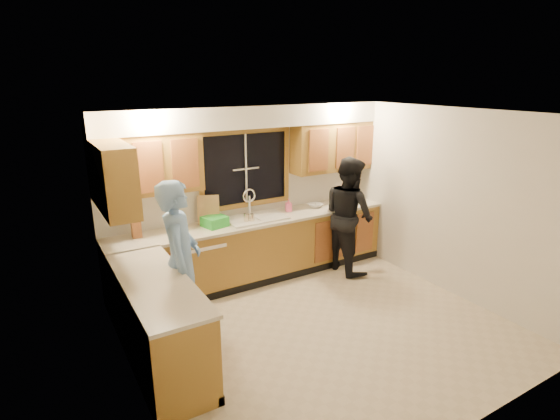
# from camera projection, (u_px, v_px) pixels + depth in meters

# --- Properties ---
(floor) EXTENTS (4.20, 4.20, 0.00)m
(floor) POSITION_uv_depth(u_px,v_px,m) (320.00, 328.00, 5.19)
(floor) COLOR #C6B498
(floor) RESTS_ON ground
(ceiling) EXTENTS (4.20, 4.20, 0.00)m
(ceiling) POSITION_uv_depth(u_px,v_px,m) (326.00, 114.00, 4.46)
(ceiling) COLOR white
(wall_back) EXTENTS (4.20, 0.00, 4.20)m
(wall_back) POSITION_uv_depth(u_px,v_px,m) (246.00, 192.00, 6.39)
(wall_back) COLOR silver
(wall_back) RESTS_ON ground
(wall_left) EXTENTS (0.00, 3.80, 3.80)m
(wall_left) POSITION_uv_depth(u_px,v_px,m) (127.00, 270.00, 3.80)
(wall_left) COLOR silver
(wall_left) RESTS_ON ground
(wall_right) EXTENTS (0.00, 3.80, 3.80)m
(wall_right) POSITION_uv_depth(u_px,v_px,m) (449.00, 202.00, 5.86)
(wall_right) COLOR silver
(wall_right) RESTS_ON ground
(base_cabinets_back) EXTENTS (4.20, 0.60, 0.88)m
(base_cabinets_back) POSITION_uv_depth(u_px,v_px,m) (256.00, 250.00, 6.38)
(base_cabinets_back) COLOR #A77930
(base_cabinets_back) RESTS_ON ground
(base_cabinets_left) EXTENTS (0.60, 1.90, 0.88)m
(base_cabinets_left) POSITION_uv_depth(u_px,v_px,m) (158.00, 324.00, 4.47)
(base_cabinets_left) COLOR #A77930
(base_cabinets_left) RESTS_ON ground
(countertop_back) EXTENTS (4.20, 0.63, 0.04)m
(countertop_back) POSITION_uv_depth(u_px,v_px,m) (256.00, 220.00, 6.23)
(countertop_back) COLOR beige
(countertop_back) RESTS_ON base_cabinets_back
(countertop_left) EXTENTS (0.63, 1.90, 0.04)m
(countertop_left) POSITION_uv_depth(u_px,v_px,m) (156.00, 283.00, 4.34)
(countertop_left) COLOR beige
(countertop_left) RESTS_ON base_cabinets_left
(upper_cabinets_left) EXTENTS (1.35, 0.33, 0.75)m
(upper_cabinets_left) POSITION_uv_depth(u_px,v_px,m) (147.00, 165.00, 5.39)
(upper_cabinets_left) COLOR #A77930
(upper_cabinets_left) RESTS_ON wall_back
(upper_cabinets_right) EXTENTS (1.35, 0.33, 0.75)m
(upper_cabinets_right) POSITION_uv_depth(u_px,v_px,m) (332.00, 147.00, 6.79)
(upper_cabinets_right) COLOR #A77930
(upper_cabinets_right) RESTS_ON wall_back
(upper_cabinets_return) EXTENTS (0.33, 0.90, 0.75)m
(upper_cabinets_return) POSITION_uv_depth(u_px,v_px,m) (114.00, 179.00, 4.63)
(upper_cabinets_return) COLOR #A77930
(upper_cabinets_return) RESTS_ON wall_left
(soffit) EXTENTS (4.20, 0.35, 0.30)m
(soffit) POSITION_uv_depth(u_px,v_px,m) (250.00, 117.00, 5.93)
(soffit) COLOR white
(soffit) RESTS_ON wall_back
(window_frame) EXTENTS (1.44, 0.03, 1.14)m
(window_frame) POSITION_uv_depth(u_px,v_px,m) (246.00, 169.00, 6.28)
(window_frame) COLOR black
(window_frame) RESTS_ON wall_back
(sink) EXTENTS (0.86, 0.52, 0.57)m
(sink) POSITION_uv_depth(u_px,v_px,m) (256.00, 222.00, 6.26)
(sink) COLOR silver
(sink) RESTS_ON countertop_back
(dishwasher) EXTENTS (0.60, 0.56, 0.82)m
(dishwasher) POSITION_uv_depth(u_px,v_px,m) (202.00, 264.00, 5.96)
(dishwasher) COLOR white
(dishwasher) RESTS_ON floor
(stove) EXTENTS (0.58, 0.75, 0.90)m
(stove) POSITION_uv_depth(u_px,v_px,m) (175.00, 352.00, 4.00)
(stove) COLOR white
(stove) RESTS_ON floor
(man) EXTENTS (0.68, 0.79, 1.85)m
(man) POSITION_uv_depth(u_px,v_px,m) (181.00, 262.00, 4.77)
(man) COLOR #6E98D1
(man) RESTS_ON floor
(woman) EXTENTS (0.71, 0.89, 1.76)m
(woman) POSITION_uv_depth(u_px,v_px,m) (349.00, 215.00, 6.55)
(woman) COLOR black
(woman) RESTS_ON floor
(knife_block) EXTENTS (0.12, 0.10, 0.21)m
(knife_block) POSITION_uv_depth(u_px,v_px,m) (136.00, 229.00, 5.49)
(knife_block) COLOR #A25B2C
(knife_block) RESTS_ON countertop_back
(cutting_board) EXTENTS (0.32, 0.21, 0.39)m
(cutting_board) POSITION_uv_depth(u_px,v_px,m) (208.00, 210.00, 5.99)
(cutting_board) COLOR tan
(cutting_board) RESTS_ON countertop_back
(dish_crate) EXTENTS (0.35, 0.34, 0.14)m
(dish_crate) POSITION_uv_depth(u_px,v_px,m) (215.00, 221.00, 5.91)
(dish_crate) COLOR green
(dish_crate) RESTS_ON countertop_back
(soap_bottle) EXTENTS (0.11, 0.11, 0.19)m
(soap_bottle) POSITION_uv_depth(u_px,v_px,m) (289.00, 205.00, 6.56)
(soap_bottle) COLOR #F75D8B
(soap_bottle) RESTS_ON countertop_back
(bowl) EXTENTS (0.24, 0.24, 0.06)m
(bowl) POSITION_uv_depth(u_px,v_px,m) (315.00, 205.00, 6.80)
(bowl) COLOR silver
(bowl) RESTS_ON countertop_back
(can_left) EXTENTS (0.10, 0.10, 0.13)m
(can_left) POSITION_uv_depth(u_px,v_px,m) (246.00, 218.00, 6.05)
(can_left) COLOR beige
(can_left) RESTS_ON countertop_back
(can_right) EXTENTS (0.09, 0.09, 0.13)m
(can_right) POSITION_uv_depth(u_px,v_px,m) (252.00, 218.00, 6.07)
(can_right) COLOR beige
(can_right) RESTS_ON countertop_back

